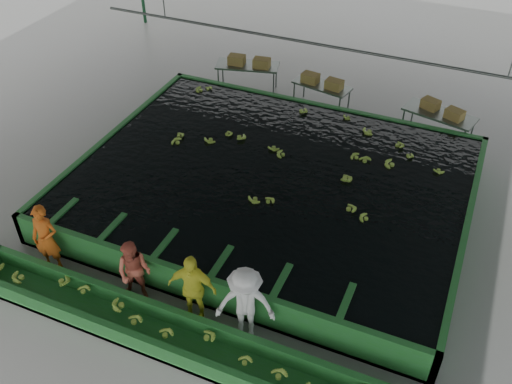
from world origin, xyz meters
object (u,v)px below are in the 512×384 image
at_px(sorting_trough, 175,337).
at_px(worker_a, 46,238).
at_px(worker_c, 192,288).
at_px(worker_d, 245,305).
at_px(packing_table_mid, 321,96).
at_px(packing_table_right, 437,127).
at_px(box_stack_left, 249,66).
at_px(worker_b, 134,272).
at_px(packing_table_left, 248,77).
at_px(flotation_tank, 271,187).
at_px(box_stack_right, 441,113).
at_px(box_stack_mid, 322,85).

relative_size(sorting_trough, worker_a, 5.64).
height_order(worker_a, worker_c, worker_a).
relative_size(worker_d, packing_table_mid, 0.98).
xyz_separation_m(packing_table_right, box_stack_left, (-6.51, 0.61, 0.49)).
bearing_deg(box_stack_left, worker_c, -72.71).
bearing_deg(worker_d, worker_b, 161.34).
height_order(worker_a, packing_table_mid, worker_a).
bearing_deg(worker_c, box_stack_left, 96.92).
xyz_separation_m(worker_b, worker_d, (2.61, 0.00, 0.14)).
distance_m(worker_d, packing_table_left, 10.58).
height_order(flotation_tank, box_stack_left, box_stack_left).
bearing_deg(packing_table_mid, packing_table_left, 176.50).
distance_m(worker_b, worker_d, 2.61).
height_order(flotation_tank, box_stack_right, box_stack_right).
height_order(worker_d, box_stack_right, worker_d).
xyz_separation_m(sorting_trough, worker_b, (-1.41, 0.80, 0.54)).
xyz_separation_m(worker_a, box_stack_right, (7.29, 9.01, 0.08)).
bearing_deg(worker_b, box_stack_right, 48.01).
bearing_deg(packing_table_left, packing_table_right, -5.74).
bearing_deg(box_stack_left, packing_table_left, 149.74).
height_order(worker_d, box_stack_mid, worker_d).
relative_size(packing_table_right, box_stack_right, 1.59).
bearing_deg(worker_a, packing_table_mid, 60.30).
bearing_deg(box_stack_right, sorting_trough, -109.93).
distance_m(worker_c, worker_d, 1.20).
xyz_separation_m(flotation_tank, worker_c, (-0.00, -4.30, 0.43)).
xyz_separation_m(worker_c, box_stack_left, (-2.99, 9.62, 0.09)).
distance_m(packing_table_mid, box_stack_mid, 0.44).
relative_size(sorting_trough, worker_b, 6.35).
xyz_separation_m(flotation_tank, packing_table_left, (-3.08, 5.37, 0.03)).
bearing_deg(worker_a, worker_c, -9.98).
height_order(worker_d, packing_table_right, worker_d).
xyz_separation_m(worker_b, packing_table_mid, (1.08, 9.50, -0.36)).
distance_m(worker_b, packing_table_right, 10.27).
height_order(worker_b, box_stack_left, worker_b).
relative_size(flotation_tank, worker_d, 5.37).
bearing_deg(flotation_tank, worker_c, -90.02).
bearing_deg(flotation_tank, sorting_trough, -90.00).
relative_size(worker_a, worker_d, 0.95).
bearing_deg(worker_a, box_stack_left, 75.62).
relative_size(packing_table_left, packing_table_right, 1.00).
bearing_deg(packing_table_mid, sorting_trough, -88.16).
distance_m(worker_a, worker_b, 2.33).
height_order(sorting_trough, box_stack_left, box_stack_left).
bearing_deg(box_stack_left, flotation_tank, -60.61).
relative_size(sorting_trough, box_stack_mid, 7.12).
distance_m(flotation_tank, packing_table_left, 6.19).
bearing_deg(packing_table_right, box_stack_left, 174.62).
height_order(flotation_tank, sorting_trough, flotation_tank).
height_order(flotation_tank, worker_b, worker_b).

